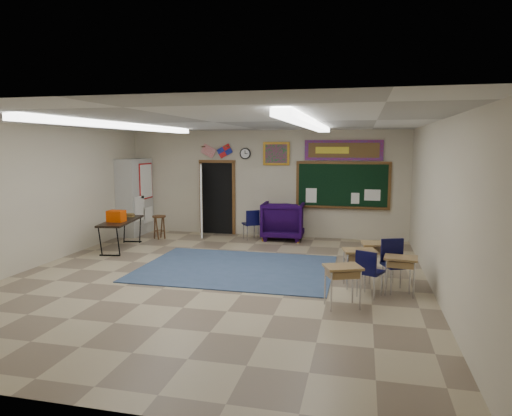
% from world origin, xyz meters
% --- Properties ---
extents(floor, '(9.00, 9.00, 0.00)m').
position_xyz_m(floor, '(0.00, 0.00, 0.00)').
color(floor, tan).
rests_on(floor, ground).
extents(back_wall, '(8.00, 0.04, 3.00)m').
position_xyz_m(back_wall, '(0.00, 4.50, 1.50)').
color(back_wall, beige).
rests_on(back_wall, floor).
extents(front_wall, '(8.00, 0.04, 3.00)m').
position_xyz_m(front_wall, '(0.00, -4.50, 1.50)').
color(front_wall, beige).
rests_on(front_wall, floor).
extents(left_wall, '(0.04, 9.00, 3.00)m').
position_xyz_m(left_wall, '(-4.00, 0.00, 1.50)').
color(left_wall, beige).
rests_on(left_wall, floor).
extents(right_wall, '(0.04, 9.00, 3.00)m').
position_xyz_m(right_wall, '(4.00, 0.00, 1.50)').
color(right_wall, beige).
rests_on(right_wall, floor).
extents(ceiling, '(8.00, 9.00, 0.04)m').
position_xyz_m(ceiling, '(0.00, 0.00, 3.00)').
color(ceiling, silver).
rests_on(ceiling, back_wall).
extents(area_rug, '(4.00, 3.00, 0.02)m').
position_xyz_m(area_rug, '(0.20, 0.80, 0.01)').
color(area_rug, '#384A6C').
rests_on(area_rug, floor).
extents(fluorescent_strips, '(3.86, 6.00, 0.10)m').
position_xyz_m(fluorescent_strips, '(0.00, 0.00, 2.94)').
color(fluorescent_strips, white).
rests_on(fluorescent_strips, ceiling).
extents(doorway, '(1.10, 0.89, 2.16)m').
position_xyz_m(doorway, '(-1.50, 4.35, 1.06)').
color(doorway, black).
rests_on(doorway, back_wall).
extents(chalkboard, '(2.55, 0.14, 1.30)m').
position_xyz_m(chalkboard, '(2.20, 4.46, 1.46)').
color(chalkboard, brown).
rests_on(chalkboard, back_wall).
extents(bulletin_board, '(2.10, 0.05, 0.55)m').
position_xyz_m(bulletin_board, '(2.20, 4.47, 2.45)').
color(bulletin_board, red).
rests_on(bulletin_board, back_wall).
extents(framed_art_print, '(0.75, 0.05, 0.65)m').
position_xyz_m(framed_art_print, '(0.35, 4.47, 2.35)').
color(framed_art_print, '#9C6B1E').
rests_on(framed_art_print, back_wall).
extents(wall_clock, '(0.32, 0.05, 0.32)m').
position_xyz_m(wall_clock, '(-0.55, 4.47, 2.35)').
color(wall_clock, black).
rests_on(wall_clock, back_wall).
extents(wall_flags, '(1.16, 0.06, 0.70)m').
position_xyz_m(wall_flags, '(-1.40, 4.44, 2.48)').
color(wall_flags, red).
rests_on(wall_flags, back_wall).
extents(storage_cabinet, '(0.59, 1.25, 2.20)m').
position_xyz_m(storage_cabinet, '(-3.71, 3.85, 1.10)').
color(storage_cabinet, '#B1B1AC').
rests_on(storage_cabinet, floor).
extents(wingback_armchair, '(1.16, 1.19, 1.04)m').
position_xyz_m(wingback_armchair, '(0.63, 4.10, 0.52)').
color(wingback_armchair, black).
rests_on(wingback_armchair, floor).
extents(student_chair_reading, '(0.58, 0.58, 0.84)m').
position_xyz_m(student_chair_reading, '(-0.23, 3.81, 0.42)').
color(student_chair_reading, black).
rests_on(student_chair_reading, floor).
extents(student_chair_desk_a, '(0.54, 0.54, 0.82)m').
position_xyz_m(student_chair_desk_a, '(2.90, -0.39, 0.41)').
color(student_chair_desk_a, black).
rests_on(student_chair_desk_a, floor).
extents(student_chair_desk_b, '(0.60, 0.60, 0.92)m').
position_xyz_m(student_chair_desk_b, '(3.36, -0.03, 0.46)').
color(student_chair_desk_b, black).
rests_on(student_chair_desk_b, floor).
extents(student_desk_front_left, '(0.66, 0.55, 0.69)m').
position_xyz_m(student_desk_front_left, '(2.72, 0.10, 0.39)').
color(student_desk_front_left, olive).
rests_on(student_desk_front_left, floor).
extents(student_desk_front_right, '(0.67, 0.54, 0.73)m').
position_xyz_m(student_desk_front_right, '(3.06, 0.63, 0.41)').
color(student_desk_front_right, olive).
rests_on(student_desk_front_right, floor).
extents(student_desk_back_left, '(0.68, 0.60, 0.68)m').
position_xyz_m(student_desk_back_left, '(2.47, -1.05, 0.38)').
color(student_desk_back_left, olive).
rests_on(student_desk_back_left, floor).
extents(student_desk_back_right, '(0.60, 0.48, 0.66)m').
position_xyz_m(student_desk_back_right, '(3.42, -0.15, 0.37)').
color(student_desk_back_right, olive).
rests_on(student_desk_back_right, floor).
extents(folding_table, '(0.85, 1.83, 1.00)m').
position_xyz_m(folding_table, '(-3.11, 1.96, 0.40)').
color(folding_table, black).
rests_on(folding_table, floor).
extents(wooden_stool, '(0.37, 0.37, 0.65)m').
position_xyz_m(wooden_stool, '(-2.73, 3.34, 0.34)').
color(wooden_stool, '#4F3417').
rests_on(wooden_stool, floor).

